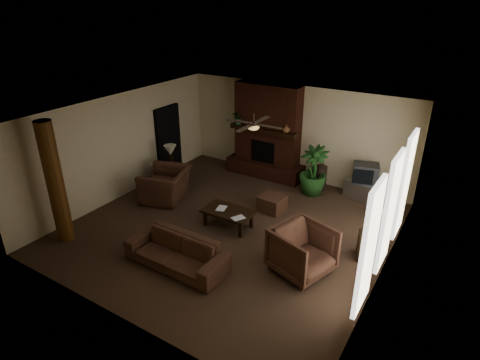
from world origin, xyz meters
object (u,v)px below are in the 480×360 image
Objects in this scene: tv_stand at (361,190)px; lamp_left at (170,152)px; armchair_left at (166,180)px; side_table_left at (171,176)px; ottoman at (272,203)px; log_column at (55,184)px; floor_plant at (313,181)px; coffee_table at (228,213)px; lamp_right at (374,218)px; armchair_right at (303,249)px; floor_vase at (321,175)px; side_table_right at (370,247)px; sofa at (176,248)px.

lamp_left reaches higher than tv_stand.
armchair_left is 0.95m from side_table_left.
log_column is at bearing -132.58° from ottoman.
floor_plant is at bearing 107.97° from armchair_left.
floor_plant is (1.02, 2.73, 0.01)m from coffee_table.
armchair_left is at bearing -178.73° from lamp_right.
side_table_left is (-2.71, 1.09, -0.10)m from coffee_table.
side_table_left is (-5.01, -2.05, 0.03)m from tv_stand.
log_column reaches higher than lamp_right.
lamp_right is (5.47, 0.12, 0.44)m from armchair_left.
log_column is at bearing -31.41° from armchair_left.
armchair_right reaches higher than floor_vase.
tv_stand is at bearing 109.80° from side_table_right.
armchair_right reaches higher than ottoman.
tv_stand reaches higher than ottoman.
lamp_left reaches higher than side_table_left.
tv_stand is 1.34m from floor_plant.
lamp_right is (2.71, -0.83, 0.80)m from ottoman.
armchair_left reaches higher than coffee_table.
sofa is 3.07m from armchair_left.
side_table_right is (2.22, -2.23, -0.11)m from floor_plant.
lamp_left reaches higher than sofa.
armchair_left is at bearing -161.05° from ottoman.
lamp_right is at bearing 7.80° from coffee_table.
log_column is 5.09× the size of side_table_right.
floor_vase is at bearing 27.89° from side_table_left.
floor_vase is at bearing 77.31° from floor_plant.
lamp_right is (0.00, -0.06, 0.73)m from side_table_right.
floor_vase reaches higher than coffee_table.
lamp_left is (-3.84, -1.97, 0.57)m from floor_vase.
coffee_table is 2.18× the size of side_table_left.
armchair_right reaches higher than coffee_table.
floor_vase is at bearing 77.44° from sofa.
floor_plant is 2.12× the size of lamp_left.
coffee_table is 3.03m from lamp_left.
side_table_left is at bearing -176.83° from ottoman.
armchair_right is at bearing -74.14° from tv_stand.
ottoman is (0.53, 1.27, -0.17)m from coffee_table.
side_table_left is (-3.24, -0.18, 0.08)m from ottoman.
floor_plant is at bearing 22.84° from lamp_left.
log_column is 7.66m from tv_stand.
sofa is 3.34× the size of lamp_right.
armchair_right is 3.83m from tv_stand.
sofa reaches higher than tv_stand.
ottoman is at bearing 80.06° from sofa.
lamp_left is 6.05m from side_table_right.
armchair_left reaches higher than tv_stand.
floor_plant is (-1.18, 3.41, -0.16)m from armchair_right.
floor_vase is (3.97, 5.53, -0.97)m from log_column.
coffee_table is 3.33m from lamp_right.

